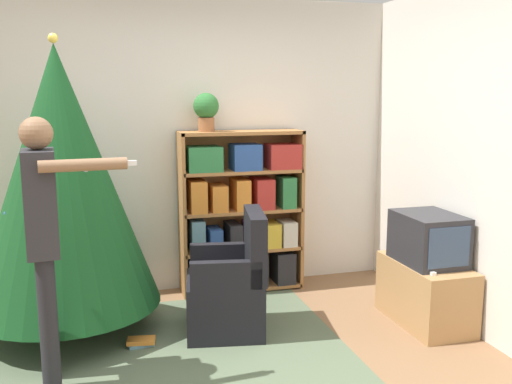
% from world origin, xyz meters
% --- Properties ---
extents(ground_plane, '(14.00, 14.00, 0.00)m').
position_xyz_m(ground_plane, '(0.00, 0.00, 0.00)').
color(ground_plane, '#846042').
extents(wall_back, '(8.00, 0.10, 2.60)m').
position_xyz_m(wall_back, '(0.00, 1.89, 1.30)').
color(wall_back, silver).
rests_on(wall_back, ground_plane).
extents(area_rug, '(2.76, 1.94, 0.01)m').
position_xyz_m(area_rug, '(-0.44, 0.54, 0.00)').
color(area_rug, '#56664C').
rests_on(area_rug, ground_plane).
extents(bookshelf, '(1.10, 0.31, 1.45)m').
position_xyz_m(bookshelf, '(0.52, 1.65, 0.70)').
color(bookshelf, '#A8703D').
rests_on(bookshelf, ground_plane).
extents(tv_stand, '(0.43, 0.80, 0.49)m').
position_xyz_m(tv_stand, '(1.70, 0.52, 0.24)').
color(tv_stand, tan).
rests_on(tv_stand, ground_plane).
extents(television, '(0.41, 0.54, 0.38)m').
position_xyz_m(television, '(1.70, 0.52, 0.68)').
color(television, '#28282D').
rests_on(television, tv_stand).
extents(game_remote, '(0.04, 0.12, 0.02)m').
position_xyz_m(game_remote, '(1.57, 0.28, 0.50)').
color(game_remote, white).
rests_on(game_remote, tv_stand).
extents(christmas_tree, '(1.36, 1.36, 2.19)m').
position_xyz_m(christmas_tree, '(-0.96, 1.11, 1.17)').
color(christmas_tree, '#4C3323').
rests_on(christmas_tree, ground_plane).
extents(armchair, '(0.66, 0.65, 0.92)m').
position_xyz_m(armchair, '(0.21, 0.78, 0.32)').
color(armchair, black).
rests_on(armchair, ground_plane).
extents(standing_person, '(0.65, 0.47, 1.65)m').
position_xyz_m(standing_person, '(-1.03, 0.31, 0.98)').
color(standing_person, '#232328').
rests_on(standing_person, ground_plane).
extents(potted_plant, '(0.22, 0.22, 0.33)m').
position_xyz_m(potted_plant, '(0.21, 1.66, 1.64)').
color(potted_plant, '#935B38').
rests_on(potted_plant, bookshelf).
extents(book_pile_near_tree, '(0.21, 0.17, 0.06)m').
position_xyz_m(book_pile_near_tree, '(-0.47, 0.70, 0.03)').
color(book_pile_near_tree, '#5B899E').
rests_on(book_pile_near_tree, ground_plane).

